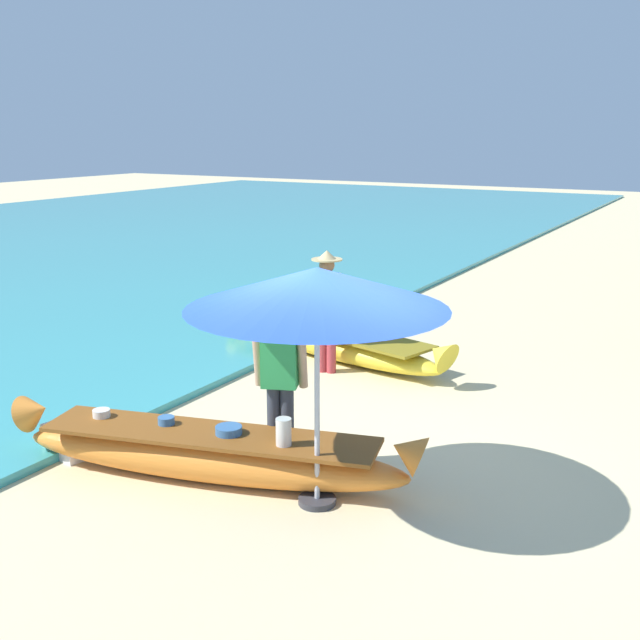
{
  "coord_description": "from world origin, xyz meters",
  "views": [
    {
      "loc": [
        3.27,
        -6.48,
        3.46
      ],
      "look_at": [
        -1.8,
        2.44,
        0.9
      ],
      "focal_mm": 43.32,
      "sensor_mm": 36.0,
      "label": 1
    }
  ],
  "objects_px": {
    "cooler_box": "(68,441)",
    "patio_umbrella_large": "(317,289)",
    "boat_orange_foreground": "(210,453)",
    "person_vendor_hatted": "(327,303)",
    "person_tourist_customer": "(280,378)",
    "boat_yellow_midground": "(328,340)"
  },
  "relations": [
    {
      "from": "cooler_box",
      "to": "patio_umbrella_large",
      "type": "bearing_deg",
      "value": 17.24
    },
    {
      "from": "boat_orange_foreground",
      "to": "cooler_box",
      "type": "xyz_separation_m",
      "value": [
        -1.7,
        -0.31,
        -0.11
      ]
    },
    {
      "from": "person_vendor_hatted",
      "to": "cooler_box",
      "type": "relative_size",
      "value": 3.29
    },
    {
      "from": "boat_orange_foreground",
      "to": "person_tourist_customer",
      "type": "relative_size",
      "value": 2.48
    },
    {
      "from": "person_vendor_hatted",
      "to": "cooler_box",
      "type": "bearing_deg",
      "value": -104.17
    },
    {
      "from": "patio_umbrella_large",
      "to": "boat_orange_foreground",
      "type": "bearing_deg",
      "value": -177.03
    },
    {
      "from": "patio_umbrella_large",
      "to": "boat_yellow_midground",
      "type": "bearing_deg",
      "value": 117.93
    },
    {
      "from": "boat_orange_foreground",
      "to": "patio_umbrella_large",
      "type": "distance_m",
      "value": 2.17
    },
    {
      "from": "boat_yellow_midground",
      "to": "cooler_box",
      "type": "relative_size",
      "value": 8.51
    },
    {
      "from": "person_tourist_customer",
      "to": "cooler_box",
      "type": "distance_m",
      "value": 2.5
    },
    {
      "from": "person_tourist_customer",
      "to": "cooler_box",
      "type": "bearing_deg",
      "value": -158.79
    },
    {
      "from": "boat_orange_foreground",
      "to": "person_vendor_hatted",
      "type": "relative_size",
      "value": 2.43
    },
    {
      "from": "boat_orange_foreground",
      "to": "patio_umbrella_large",
      "type": "xyz_separation_m",
      "value": [
        1.21,
        0.06,
        1.8
      ]
    },
    {
      "from": "person_vendor_hatted",
      "to": "patio_umbrella_large",
      "type": "distance_m",
      "value": 4.2
    },
    {
      "from": "person_tourist_customer",
      "to": "boat_yellow_midground",
      "type": "bearing_deg",
      "value": 112.39
    },
    {
      "from": "cooler_box",
      "to": "boat_yellow_midground",
      "type": "bearing_deg",
      "value": 92.63
    },
    {
      "from": "person_vendor_hatted",
      "to": "patio_umbrella_large",
      "type": "relative_size",
      "value": 0.75
    },
    {
      "from": "person_vendor_hatted",
      "to": "cooler_box",
      "type": "xyz_separation_m",
      "value": [
        -1.0,
        -3.97,
        -0.87
      ]
    },
    {
      "from": "boat_yellow_midground",
      "to": "person_tourist_customer",
      "type": "xyz_separation_m",
      "value": [
        1.59,
        -3.85,
        0.75
      ]
    },
    {
      "from": "boat_orange_foreground",
      "to": "patio_umbrella_large",
      "type": "height_order",
      "value": "patio_umbrella_large"
    },
    {
      "from": "boat_orange_foreground",
      "to": "person_tourist_customer",
      "type": "distance_m",
      "value": 1.04
    },
    {
      "from": "person_vendor_hatted",
      "to": "person_tourist_customer",
      "type": "xyz_separation_m",
      "value": [
        1.19,
        -3.12,
        -0.04
      ]
    }
  ]
}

